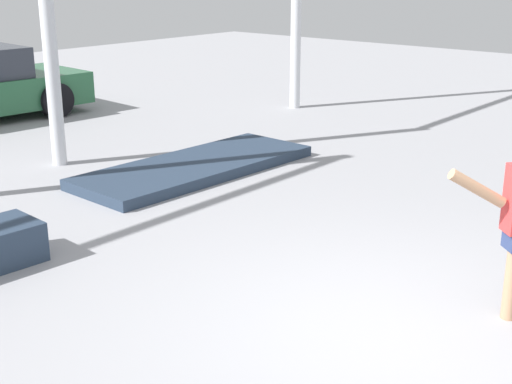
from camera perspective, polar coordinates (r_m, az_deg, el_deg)
ground_plane at (r=5.69m, az=11.11°, el=-11.20°), size 36.00×36.00×0.00m
manual_pad at (r=9.78m, az=-4.82°, el=2.04°), size 3.50×1.40×0.14m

